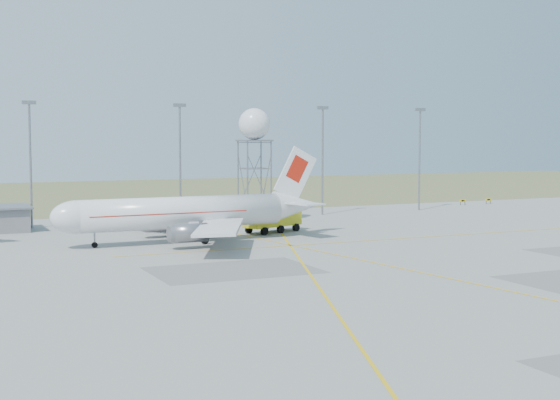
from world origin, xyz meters
name	(u,v)px	position (x,y,z in m)	size (l,w,h in m)	color
ground	(466,279)	(0.00, 0.00, 0.00)	(400.00, 400.00, 0.00)	gray
grass_strip	(133,193)	(0.00, 140.00, 0.01)	(400.00, 120.00, 0.03)	#515B32
mast_a	(30,153)	(-35.00, 66.00, 12.07)	(2.20, 0.50, 20.50)	gray
mast_b	(180,152)	(-10.00, 66.00, 12.07)	(2.20, 0.50, 20.50)	gray
mast_c	(323,151)	(18.00, 66.00, 12.07)	(2.20, 0.50, 20.50)	gray
mast_d	(420,150)	(40.00, 66.00, 12.07)	(2.20, 0.50, 20.50)	gray
taxi_sign_near	(463,201)	(55.60, 72.00, 0.89)	(1.60, 0.17, 1.20)	black
taxi_sign_far	(488,200)	(62.60, 72.00, 0.89)	(1.60, 0.17, 1.20)	black
airliner_main	(187,213)	(-17.52, 39.27, 4.09)	(39.25, 38.19, 13.36)	silver
radar_tower	(254,159)	(1.02, 58.86, 11.02)	(5.42, 5.42, 19.64)	gray
fire_truck	(274,220)	(-1.63, 44.83, 1.88)	(10.32, 6.62, 3.92)	gold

